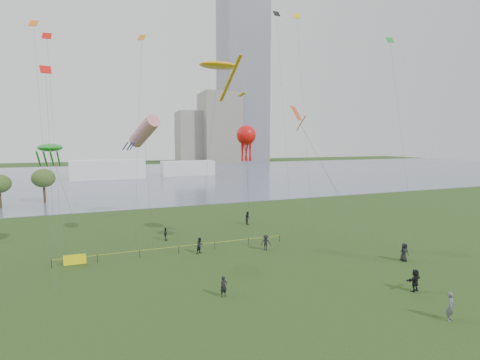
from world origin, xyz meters
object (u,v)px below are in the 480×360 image
object	(u,v)px
kite_flyer	(451,306)
kite_stingray	(219,66)
kite_octopus	(246,136)
fence	(118,255)

from	to	relation	value
kite_flyer	kite_stingray	xyz separation A→B (m)	(-7.41, 26.95, 20.17)
kite_octopus	kite_stingray	bearing A→B (deg)	100.20
kite_flyer	fence	bearing A→B (deg)	108.54
kite_stingray	kite_octopus	bearing A→B (deg)	-97.34
fence	kite_flyer	distance (m)	28.68
kite_flyer	kite_octopus	bearing A→B (deg)	80.38
fence	kite_flyer	size ratio (longest dim) A/B	12.37
fence	kite_flyer	bearing A→B (deg)	-45.09
fence	kite_stingray	xyz separation A→B (m)	(12.84, 6.64, 20.58)
fence	kite_flyer	xyz separation A→B (m)	(20.24, -20.31, 0.42)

